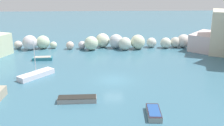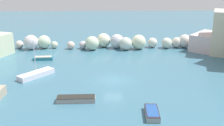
{
  "view_description": "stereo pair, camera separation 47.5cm",
  "coord_description": "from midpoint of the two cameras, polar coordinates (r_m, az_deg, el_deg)",
  "views": [
    {
      "loc": [
        -1.77,
        -32.52,
        12.54
      ],
      "look_at": [
        0.0,
        4.19,
        1.0
      ],
      "focal_mm": 42.75,
      "sensor_mm": 36.0,
      "label": 1
    },
    {
      "loc": [
        -1.29,
        -32.54,
        12.54
      ],
      "look_at": [
        0.0,
        4.19,
        1.0
      ],
      "focal_mm": 42.75,
      "sensor_mm": 36.0,
      "label": 2
    }
  ],
  "objects": [
    {
      "name": "cove_water",
      "position": [
        34.9,
        -0.06,
        -3.63
      ],
      "size": [
        160.0,
        160.0,
        0.0
      ],
      "primitive_type": "plane",
      "color": "#3B6C82",
      "rests_on": "ground"
    },
    {
      "name": "moored_boat_5",
      "position": [
        29.09,
        -7.92,
        -7.67
      ],
      "size": [
        4.16,
        1.31,
        0.56
      ],
      "rotation": [
        0.0,
        0.0,
        0.01
      ],
      "color": "gray",
      "rests_on": "cove_water"
    },
    {
      "name": "moored_boat_2",
      "position": [
        44.85,
        -14.94,
        0.95
      ],
      "size": [
        3.21,
        1.43,
        0.56
      ],
      "rotation": [
        0.0,
        0.0,
        3.2
      ],
      "color": "teal",
      "rests_on": "cove_water"
    },
    {
      "name": "moored_boat_3",
      "position": [
        26.35,
        8.4,
        -10.44
      ],
      "size": [
        1.48,
        3.1,
        0.58
      ],
      "rotation": [
        0.0,
        0.0,
        1.5
      ],
      "color": "gray",
      "rests_on": "cove_water"
    },
    {
      "name": "moored_boat_4",
      "position": [
        37.24,
        -16.25,
        -2.38
      ],
      "size": [
        4.43,
        4.83,
        4.99
      ],
      "rotation": [
        0.0,
        0.0,
        4.01
      ],
      "color": "silver",
      "rests_on": "cove_water"
    },
    {
      "name": "rock_breakwater",
      "position": [
        50.63,
        1.16,
        4.49
      ],
      "size": [
        39.04,
        4.89,
        2.71
      ],
      "color": "beige",
      "rests_on": "ground"
    }
  ]
}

